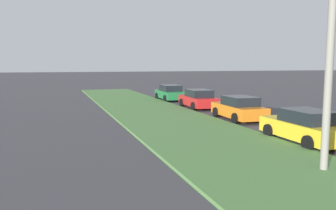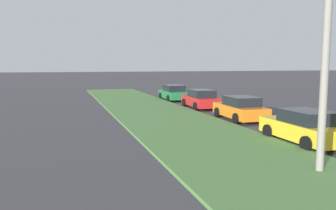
# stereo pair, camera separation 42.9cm
# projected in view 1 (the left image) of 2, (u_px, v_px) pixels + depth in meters

# --- Properties ---
(grass_median) EXTENTS (60.00, 6.00, 0.12)m
(grass_median) POSITION_uv_depth(u_px,v_px,m) (195.00, 132.00, 17.06)
(grass_median) COLOR #517F42
(grass_median) RESTS_ON ground
(parked_car_yellow) EXTENTS (4.33, 2.07, 1.47)m
(parked_car_yellow) POSITION_uv_depth(u_px,v_px,m) (305.00, 127.00, 15.05)
(parked_car_yellow) COLOR gold
(parked_car_yellow) RESTS_ON ground
(parked_car_orange) EXTENTS (4.37, 2.15, 1.47)m
(parked_car_orange) POSITION_uv_depth(u_px,v_px,m) (239.00, 108.00, 21.26)
(parked_car_orange) COLOR orange
(parked_car_orange) RESTS_ON ground
(parked_car_red) EXTENTS (4.37, 2.15, 1.47)m
(parked_car_red) POSITION_uv_depth(u_px,v_px,m) (198.00, 99.00, 26.85)
(parked_car_red) COLOR red
(parked_car_red) RESTS_ON ground
(parked_car_green) EXTENTS (4.33, 2.07, 1.47)m
(parked_car_green) POSITION_uv_depth(u_px,v_px,m) (170.00, 93.00, 32.64)
(parked_car_green) COLOR #1E6B38
(parked_car_green) RESTS_ON ground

